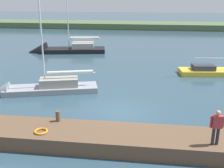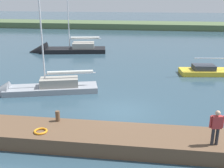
# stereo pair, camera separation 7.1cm
# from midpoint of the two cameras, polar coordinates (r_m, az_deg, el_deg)

# --- Properties ---
(ground_plane) EXTENTS (200.00, 200.00, 0.00)m
(ground_plane) POSITION_cam_midpoint_polar(r_m,az_deg,el_deg) (17.57, 1.77, -5.73)
(ground_plane) COLOR #2D4756
(far_shoreline) EXTENTS (180.00, 8.00, 2.40)m
(far_shoreline) POSITION_cam_midpoint_polar(r_m,az_deg,el_deg) (61.71, 6.15, 11.41)
(far_shoreline) COLOR #4C603D
(far_shoreline) RESTS_ON ground_plane
(dock_pier) EXTENTS (19.91, 2.36, 0.75)m
(dock_pier) POSITION_cam_midpoint_polar(r_m,az_deg,el_deg) (13.70, -0.03, -11.29)
(dock_pier) COLOR brown
(dock_pier) RESTS_ON ground_plane
(mooring_post_near) EXTENTS (0.23, 0.23, 0.56)m
(mooring_post_near) POSITION_cam_midpoint_polar(r_m,az_deg,el_deg) (14.76, -11.25, -6.53)
(mooring_post_near) COLOR brown
(mooring_post_near) RESTS_ON dock_pier
(life_ring_buoy) EXTENTS (0.66, 0.66, 0.10)m
(life_ring_buoy) POSITION_cam_midpoint_polar(r_m,az_deg,el_deg) (13.92, -14.60, -9.44)
(life_ring_buoy) COLOR orange
(life_ring_buoy) RESTS_ON dock_pier
(sailboat_behind_pier) EXTENTS (8.38, 3.92, 8.51)m
(sailboat_behind_pier) POSITION_cam_midpoint_polar(r_m,az_deg,el_deg) (21.61, -15.33, -1.36)
(sailboat_behind_pier) COLOR gray
(sailboat_behind_pier) RESTS_ON ground_plane
(sailboat_mid_channel) EXTENTS (10.00, 4.17, 10.59)m
(sailboat_mid_channel) POSITION_cam_midpoint_polar(r_m,az_deg,el_deg) (36.04, -10.59, 6.72)
(sailboat_mid_channel) COLOR black
(sailboat_mid_channel) RESTS_ON ground_plane
(person_on_dock) EXTENTS (0.62, 0.29, 1.63)m
(person_on_dock) POSITION_cam_midpoint_polar(r_m,az_deg,el_deg) (12.89, 20.69, -7.99)
(person_on_dock) COLOR #28282D
(person_on_dock) RESTS_ON dock_pier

